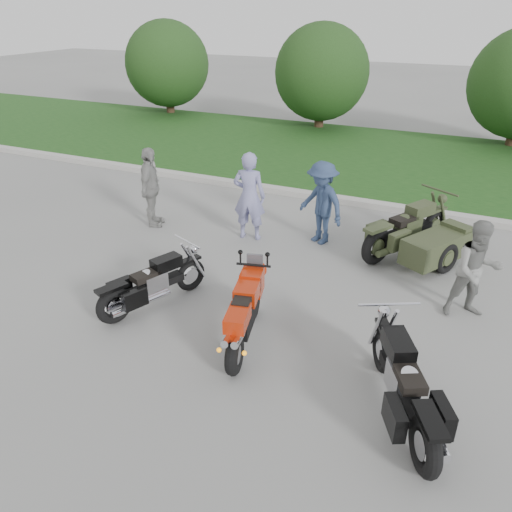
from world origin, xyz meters
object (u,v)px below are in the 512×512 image
at_px(person_stripe, 249,196).
at_px(cruiser_left, 150,286).
at_px(person_denim, 321,203).
at_px(person_back, 151,188).
at_px(sportbike_red, 244,313).
at_px(person_grey, 477,270).
at_px(cruiser_sidecar, 422,240).
at_px(cruiser_right, 405,389).

bearing_deg(person_stripe, cruiser_left, 74.64).
xyz_separation_m(person_denim, person_back, (-3.76, -0.71, 0.02)).
xyz_separation_m(sportbike_red, person_back, (-3.85, 3.20, 0.35)).
height_order(sportbike_red, person_grey, person_grey).
relative_size(cruiser_sidecar, person_denim, 1.34).
relative_size(cruiser_right, person_back, 1.21).
height_order(sportbike_red, person_stripe, person_stripe).
height_order(cruiser_sidecar, person_denim, person_denim).
bearing_deg(person_back, cruiser_right, -140.60).
relative_size(cruiser_right, person_stripe, 1.14).
xyz_separation_m(cruiser_left, person_back, (-1.98, 2.93, 0.49)).
height_order(cruiser_left, person_stripe, person_stripe).
height_order(cruiser_sidecar, person_back, person_back).
xyz_separation_m(person_stripe, person_grey, (4.55, -1.24, -0.13)).
bearing_deg(cruiser_right, sportbike_red, 139.72).
bearing_deg(sportbike_red, cruiser_sidecar, 49.19).
xyz_separation_m(cruiser_right, person_back, (-6.27, 3.76, 0.44)).
bearing_deg(person_denim, person_grey, -1.25).
xyz_separation_m(cruiser_right, person_denim, (-2.51, 4.47, 0.42)).
height_order(sportbike_red, person_back, person_back).
height_order(sportbike_red, cruiser_left, sportbike_red).
bearing_deg(person_stripe, sportbike_red, 104.38).
relative_size(person_stripe, person_grey, 1.15).
distance_m(sportbike_red, person_denim, 3.92).
distance_m(cruiser_sidecar, person_back, 5.90).
distance_m(cruiser_left, person_grey, 5.27).
relative_size(cruiser_left, person_stripe, 1.05).
distance_m(cruiser_left, cruiser_right, 4.37).
height_order(cruiser_left, person_denim, person_denim).
relative_size(person_stripe, person_back, 1.06).
distance_m(cruiser_right, person_stripe, 5.68).
bearing_deg(person_back, sportbike_red, -149.30).
xyz_separation_m(cruiser_left, cruiser_sidecar, (3.87, 3.59, 0.04)).
height_order(person_stripe, person_back, person_stripe).
xyz_separation_m(cruiser_right, cruiser_sidecar, (-0.42, 4.42, -0.01)).
height_order(cruiser_sidecar, person_stripe, person_stripe).
xyz_separation_m(cruiser_left, person_denim, (1.77, 3.64, 0.47)).
height_order(cruiser_left, cruiser_right, cruiser_right).
height_order(sportbike_red, cruiser_sidecar, cruiser_sidecar).
xyz_separation_m(sportbike_red, cruiser_left, (-1.87, 0.27, -0.14)).
bearing_deg(person_stripe, cruiser_sidecar, 176.43).
relative_size(sportbike_red, cruiser_sidecar, 0.83).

